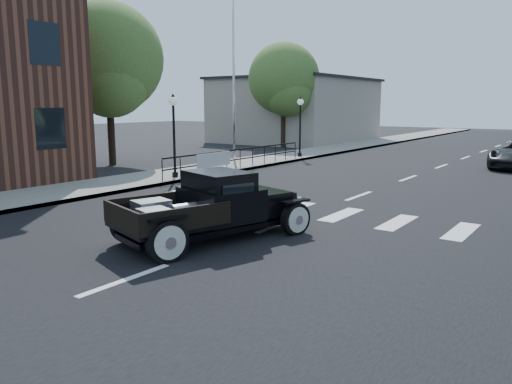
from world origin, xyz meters
The scene contains 13 objects.
ground centered at (0.00, 0.00, 0.00)m, with size 120.00×120.00×0.00m, color black.
road centered at (0.00, 15.00, 0.01)m, with size 14.00×80.00×0.02m, color black.
road_markings centered at (0.00, 10.00, 0.00)m, with size 12.00×60.00×0.06m, color silver, non-canonical shape.
sidewalk_left centered at (-8.50, 15.00, 0.07)m, with size 3.00×80.00×0.15m, color gray.
low_building_left centered at (-15.00, 28.00, 2.50)m, with size 10.00×12.00×5.00m, color #A59A8A.
railing centered at (-7.30, 10.00, 0.65)m, with size 0.08×10.00×1.00m, color black, non-canonical shape.
banner centered at (-7.22, 8.00, 0.45)m, with size 0.04×2.20×0.60m, color silver, non-canonical shape.
lamp_post_b centered at (-7.60, 6.00, 1.82)m, with size 0.36×0.36×3.35m, color black, non-canonical shape.
lamp_post_c centered at (-7.60, 16.00, 1.82)m, with size 0.36×0.36×3.35m, color black, non-canonical shape.
flagpole centered at (-9.20, 12.00, 6.02)m, with size 0.12×0.12×11.73m, color silver.
big_tree_near centered at (-14.00, 8.00, 4.04)m, with size 5.50×5.50×8.08m, color #45642B, non-canonical shape.
big_tree_far centered at (-12.50, 22.00, 3.69)m, with size 5.03×5.03×7.39m, color #45642B, non-canonical shape.
hotrod_pickup centered at (-0.52, -0.04, 0.81)m, with size 2.17×4.65×1.61m, color black, non-canonical shape.
Camera 1 is at (6.73, -8.51, 3.08)m, focal length 35.00 mm.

